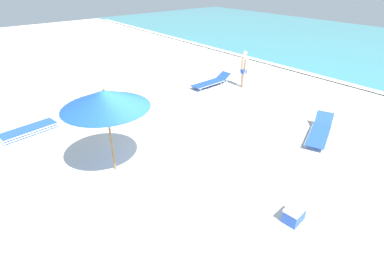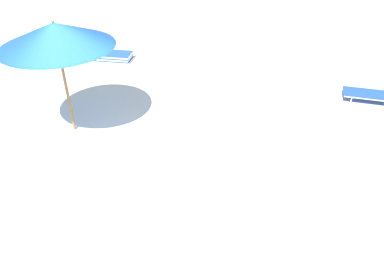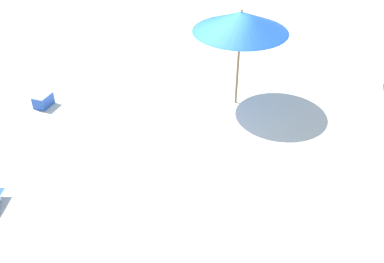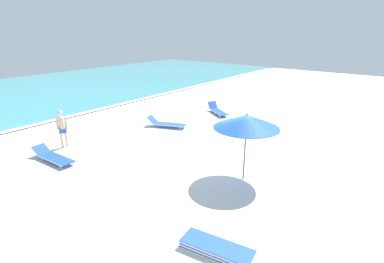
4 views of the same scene
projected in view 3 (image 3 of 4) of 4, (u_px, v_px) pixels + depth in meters
The scene contains 3 objects.
ground_plane at pixel (184, 118), 10.71m from camera, with size 60.00×60.00×0.16m.
beach_umbrella at pixel (241, 22), 9.93m from camera, with size 2.29×2.29×2.49m.
cooler_box at pixel (43, 100), 10.93m from camera, with size 0.40×0.53×0.37m.
Camera 3 is at (-3.97, 8.05, 5.79)m, focal length 40.00 mm.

